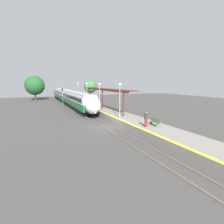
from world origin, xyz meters
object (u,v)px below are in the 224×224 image
at_px(lamppost_far, 87,92).
at_px(train, 68,96).
at_px(railway_signal, 63,96).
at_px(person_waiting, 146,119).
at_px(lamppost_near, 120,98).
at_px(lamppost_mid, 100,94).
at_px(platform_bench, 155,122).
at_px(lamppost_farthest, 78,91).

bearing_deg(lamppost_far, train, 102.70).
bearing_deg(train, railway_signal, -112.82).
bearing_deg(person_waiting, railway_signal, 100.52).
xyz_separation_m(train, person_waiting, (2.68, -33.74, -0.28)).
bearing_deg(lamppost_near, lamppost_far, 90.00).
bearing_deg(train, lamppost_mid, -82.91).
distance_m(person_waiting, lamppost_near, 6.51).
bearing_deg(railway_signal, lamppost_far, -43.40).
relative_size(platform_bench, lamppost_farthest, 0.33).
relative_size(platform_bench, lamppost_mid, 0.33).
bearing_deg(person_waiting, lamppost_far, 90.78).
xyz_separation_m(train, platform_bench, (3.99, -33.70, -0.76)).
relative_size(person_waiting, lamppost_far, 0.36).
height_order(railway_signal, lamppost_far, lamppost_far).
bearing_deg(person_waiting, platform_bench, 1.92).
relative_size(platform_bench, lamppost_near, 0.33).
relative_size(lamppost_mid, lamppost_far, 1.00).
bearing_deg(platform_bench, train, 96.75).
distance_m(train, lamppost_mid, 19.24).
bearing_deg(lamppost_mid, lamppost_near, -90.00).
xyz_separation_m(platform_bench, lamppost_mid, (-1.62, 14.68, 2.43)).
bearing_deg(lamppost_farthest, lamppost_near, -90.00).
bearing_deg(train, lamppost_far, -77.30).
relative_size(lamppost_far, lamppost_farthest, 1.00).
bearing_deg(lamppost_far, person_waiting, -89.22).
height_order(lamppost_mid, lamppost_far, same).
distance_m(platform_bench, person_waiting, 1.40).
bearing_deg(lamppost_farthest, lamppost_mid, -90.00).
bearing_deg(lamppost_farthest, person_waiting, -89.43).
bearing_deg(train, platform_bench, -83.25).
height_order(lamppost_mid, lamppost_farthest, same).
xyz_separation_m(lamppost_mid, lamppost_farthest, (0.00, 17.04, 0.00)).
height_order(lamppost_far, lamppost_farthest, same).
relative_size(platform_bench, railway_signal, 0.35).
xyz_separation_m(person_waiting, lamppost_near, (-0.31, 6.21, 1.94)).
relative_size(train, lamppost_near, 9.41).
bearing_deg(platform_bench, person_waiting, -178.08).
relative_size(lamppost_near, lamppost_mid, 1.00).
distance_m(lamppost_near, lamppost_mid, 8.52).
bearing_deg(train, lamppost_farthest, -39.95).
bearing_deg(platform_bench, railway_signal, 103.12).
xyz_separation_m(train, lamppost_far, (2.37, -10.50, 1.66)).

